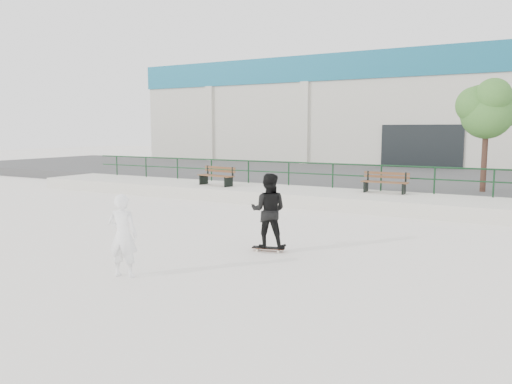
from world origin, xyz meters
The scene contains 11 objects.
ground centered at (0.00, 0.00, 0.00)m, with size 120.00×120.00×0.00m, color white.
ledge centered at (0.00, 9.50, 0.25)m, with size 30.00×3.00×0.50m, color beige.
parking_strip centered at (0.00, 18.00, 0.25)m, with size 60.00×14.00×0.50m, color #404040.
railing centered at (0.00, 10.80, 1.24)m, with size 28.00×0.06×1.03m.
commercial_building centered at (0.00, 31.99, 4.58)m, with size 44.20×16.33×8.00m.
bench_left centered at (-5.70, 9.28, 0.91)m, with size 1.85×0.84×0.82m.
bench_right centered at (1.30, 10.26, 0.90)m, with size 1.73×0.52×0.80m.
tree centered at (4.56, 12.48, 3.71)m, with size 2.41×2.14×4.29m.
skateboard centered at (0.73, 1.76, 0.07)m, with size 0.81×0.39×0.09m.
standing_skater centered at (0.73, 1.76, 0.98)m, with size 0.86×0.67×1.78m, color black.
seated_skater centered at (-0.81, -1.47, 0.83)m, with size 0.60×0.40×1.66m, color white.
Camera 1 is at (6.12, -8.59, 2.90)m, focal length 35.00 mm.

